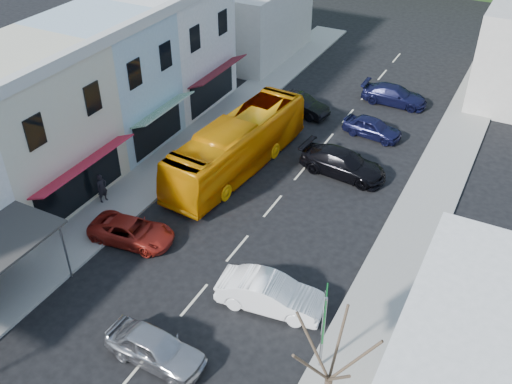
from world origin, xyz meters
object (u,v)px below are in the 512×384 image
at_px(direction_sign, 323,334).
at_px(traffic_signal, 479,49).
at_px(car_silver, 155,348).
at_px(car_white, 270,295).
at_px(pedestrian_left, 102,188).
at_px(bus, 237,146).
at_px(car_red, 132,230).
at_px(street_tree, 329,380).

xyz_separation_m(direction_sign, traffic_signal, (0.20, 30.88, 0.67)).
distance_m(car_silver, car_white, 5.44).
height_order(car_silver, pedestrian_left, pedestrian_left).
distance_m(direction_sign, traffic_signal, 30.89).
bearing_deg(bus, traffic_signal, 67.31).
distance_m(bus, pedestrian_left, 8.14).
relative_size(car_red, direction_sign, 1.18).
height_order(bus, traffic_signal, traffic_signal).
xyz_separation_m(car_silver, traffic_signal, (6.15, 33.57, 1.91)).
distance_m(pedestrian_left, direction_sign, 15.58).
relative_size(car_red, traffic_signal, 0.88).
xyz_separation_m(pedestrian_left, street_tree, (16.07, -7.54, 2.37)).
bearing_deg(bus, car_white, -49.02).
xyz_separation_m(car_silver, pedestrian_left, (-8.87, 7.41, 0.30)).
height_order(direction_sign, traffic_signal, traffic_signal).
bearing_deg(direction_sign, pedestrian_left, 144.09).
bearing_deg(car_white, car_red, 76.70).
height_order(bus, direction_sign, direction_sign).
height_order(pedestrian_left, street_tree, street_tree).
height_order(bus, pedestrian_left, bus).
bearing_deg(street_tree, car_red, 155.90).
distance_m(bus, car_silver, 14.52).
relative_size(car_silver, pedestrian_left, 2.59).
bearing_deg(car_silver, direction_sign, -64.54).
relative_size(pedestrian_left, traffic_signal, 0.33).
bearing_deg(pedestrian_left, car_white, -89.98).
distance_m(pedestrian_left, street_tree, 17.91).
bearing_deg(car_silver, car_white, -29.15).
distance_m(car_red, street_tree, 14.11).
distance_m(car_red, traffic_signal, 30.41).
distance_m(car_silver, direction_sign, 6.65).
height_order(car_white, direction_sign, direction_sign).
distance_m(car_silver, traffic_signal, 34.18).
xyz_separation_m(bus, car_white, (6.77, -9.23, -0.85)).
height_order(street_tree, traffic_signal, street_tree).
distance_m(car_silver, pedestrian_left, 11.56).
bearing_deg(car_silver, traffic_signal, -9.22).
bearing_deg(traffic_signal, bus, 84.23).
bearing_deg(traffic_signal, car_silver, 101.24).
xyz_separation_m(car_silver, direction_sign, (5.95, 2.69, 1.24)).
relative_size(bus, car_silver, 2.64).
bearing_deg(street_tree, car_white, 132.65).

